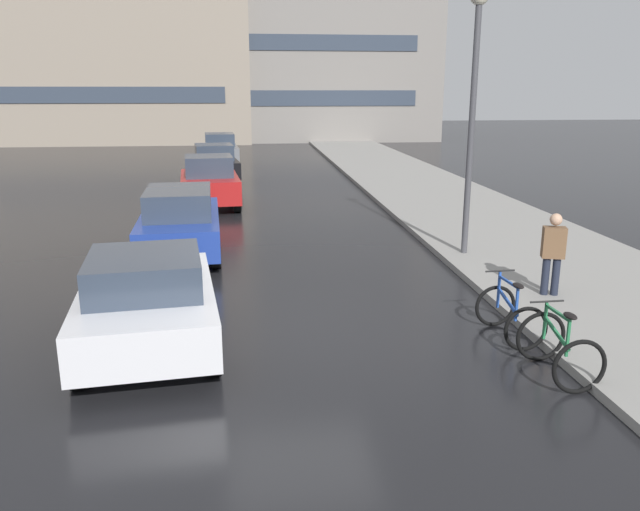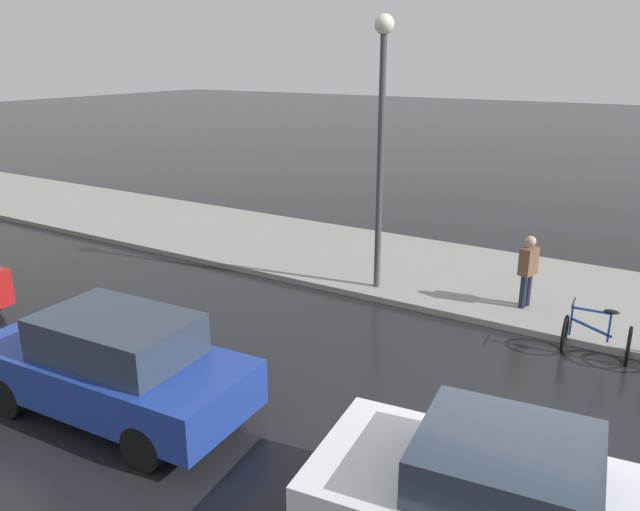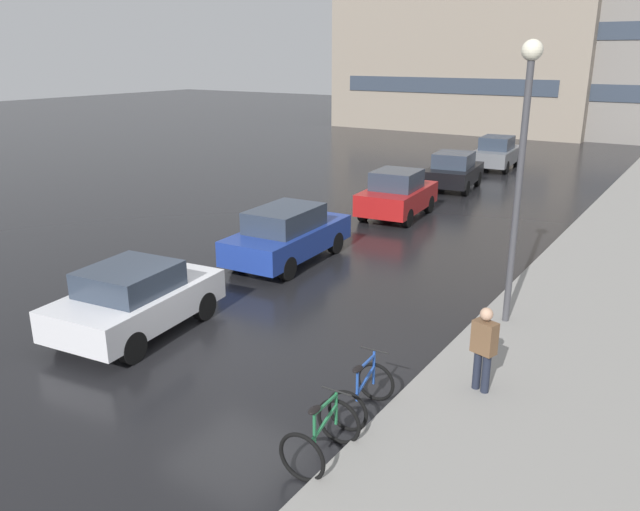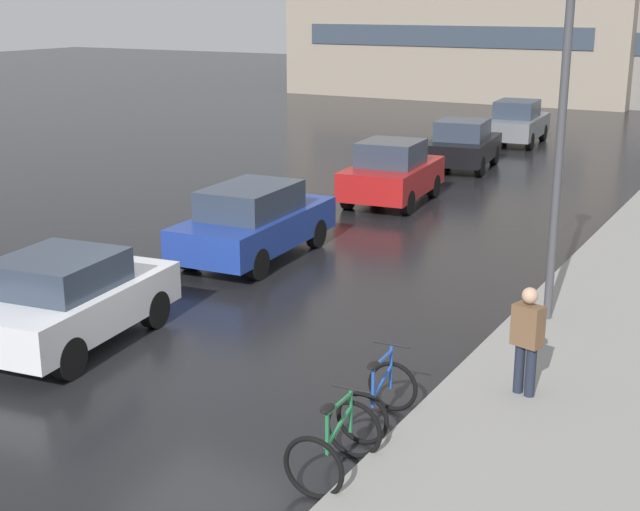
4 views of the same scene
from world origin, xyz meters
name	(u,v)px [view 1 (image 1 of 4)]	position (x,y,z in m)	size (l,w,h in m)	color
ground_plane	(300,333)	(0.00, 0.00, 0.00)	(140.00, 140.00, 0.00)	black
sidewalk_kerb	(459,209)	(6.00, 10.00, 0.07)	(4.80, 60.00, 0.14)	gray
bicycle_nearest	(559,348)	(3.39, -1.96, 0.41)	(0.79, 1.12, 0.99)	black
bicycle_second	(510,314)	(3.28, -0.55, 0.40)	(0.78, 1.15, 1.00)	black
car_white	(147,301)	(-2.33, -0.36, 0.77)	(2.37, 3.92, 1.51)	silver
car_blue	(180,222)	(-2.42, 5.25, 0.82)	(2.06, 4.42, 1.61)	navy
car_red	(209,182)	(-2.12, 11.60, 0.84)	(2.20, 3.90, 1.73)	#AD1919
car_black	(214,164)	(-2.27, 17.43, 0.80)	(2.31, 3.93, 1.62)	black
car_grey	(220,150)	(-2.30, 23.41, 0.82)	(2.08, 4.14, 1.67)	slate
pedestrian	(553,253)	(4.73, 1.05, 0.94)	(0.45, 0.34, 1.67)	#1E2333
streetlamp	(474,84)	(4.18, 4.23, 3.94)	(0.41, 0.41, 5.96)	#424247
building_facade_main	(278,21)	(1.70, 42.15, 8.99)	(23.89, 10.43, 17.98)	gray
building_facade_side	(114,7)	(-10.37, 40.57, 9.67)	(19.52, 9.51, 19.34)	gray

